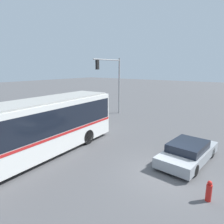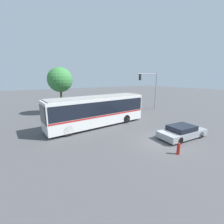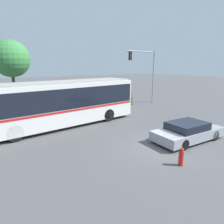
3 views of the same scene
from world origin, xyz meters
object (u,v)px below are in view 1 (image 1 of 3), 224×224
at_px(sedan_foreground, 188,152).
at_px(fire_hydrant, 209,191).
at_px(city_bus, 34,126).
at_px(traffic_light_pole, 113,78).

bearing_deg(sedan_foreground, fire_hydrant, -145.94).
bearing_deg(city_bus, fire_hydrant, 97.74).
height_order(sedan_foreground, traffic_light_pole, traffic_light_pole).
distance_m(city_bus, sedan_foreground, 8.75).
distance_m(city_bus, fire_hydrant, 9.20).
xyz_separation_m(traffic_light_pole, fire_hydrant, (-9.51, -11.72, -3.62)).
relative_size(traffic_light_pole, fire_hydrant, 7.11).
xyz_separation_m(sedan_foreground, traffic_light_pole, (6.53, 10.03, 3.48)).
height_order(city_bus, sedan_foreground, city_bus).
relative_size(sedan_foreground, fire_hydrant, 5.37).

